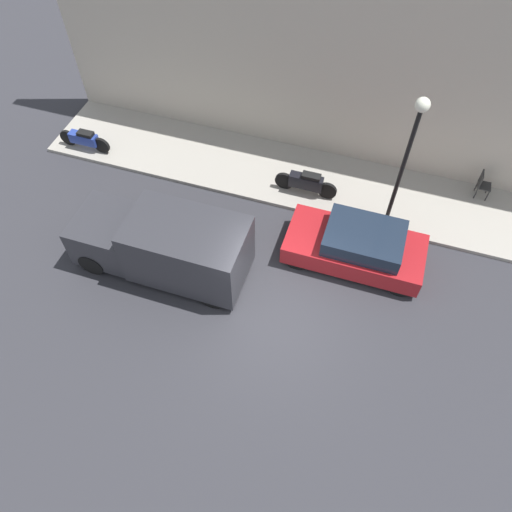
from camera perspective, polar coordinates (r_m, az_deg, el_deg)
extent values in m
plane|color=#2D2D33|center=(13.27, 1.77, -6.82)|extent=(60.00, 60.00, 0.00)
cube|color=gray|center=(16.35, 7.14, 8.42)|extent=(2.80, 18.24, 0.12)
cube|color=#B2A899|center=(15.55, 9.88, 20.81)|extent=(0.30, 18.24, 6.64)
cube|color=maroon|center=(14.18, 11.16, 0.82)|extent=(1.77, 3.81, 0.60)
cube|color=#192333|center=(13.76, 12.28, 2.01)|extent=(1.55, 2.10, 0.50)
cylinder|color=black|center=(13.91, 4.68, -0.46)|extent=(0.20, 0.62, 0.62)
cylinder|color=black|center=(14.86, 6.23, 4.05)|extent=(0.20, 0.62, 0.62)
cylinder|color=black|center=(13.91, 16.22, -3.43)|extent=(0.20, 0.62, 0.62)
cylinder|color=black|center=(14.85, 17.04, 1.27)|extent=(0.20, 0.62, 0.62)
cube|color=#2D2D33|center=(13.26, -7.76, 0.76)|extent=(1.86, 3.10, 1.73)
cube|color=#2D2D33|center=(14.39, -16.41, 2.46)|extent=(1.76, 1.67, 1.21)
cube|color=#192333|center=(14.26, -17.59, 3.55)|extent=(1.58, 0.92, 0.49)
cylinder|color=black|center=(14.46, -18.20, -0.80)|extent=(0.22, 0.74, 0.74)
cylinder|color=black|center=(15.21, -15.35, 3.83)|extent=(0.22, 0.74, 0.74)
cylinder|color=black|center=(13.17, -5.04, -4.72)|extent=(0.22, 0.74, 0.74)
cylinder|color=black|center=(14.00, -2.69, 0.55)|extent=(0.22, 0.74, 0.74)
cube|color=black|center=(15.56, 5.74, 8.44)|extent=(0.30, 1.05, 0.43)
cube|color=black|center=(15.35, 6.34, 9.04)|extent=(0.27, 0.57, 0.12)
cylinder|color=black|center=(15.78, 3.26, 8.58)|extent=(0.10, 0.59, 0.59)
cylinder|color=black|center=(15.61, 8.13, 7.40)|extent=(0.10, 0.59, 0.59)
cube|color=navy|center=(17.99, -19.09, 12.58)|extent=(0.30, 0.97, 0.35)
cube|color=black|center=(17.78, -18.92, 13.09)|extent=(0.27, 0.53, 0.12)
cylinder|color=black|center=(18.41, -20.65, 12.54)|extent=(0.10, 0.57, 0.57)
cylinder|color=black|center=(17.75, -17.23, 11.98)|extent=(0.10, 0.57, 0.57)
cylinder|color=black|center=(14.18, 16.31, 9.37)|extent=(0.12, 0.12, 3.99)
sphere|color=silver|center=(12.88, 18.51, 16.07)|extent=(0.37, 0.37, 0.37)
cube|color=#262626|center=(16.94, 24.64, 7.30)|extent=(0.40, 0.40, 0.04)
cube|color=#262626|center=(16.75, 24.33, 8.04)|extent=(0.40, 0.04, 0.45)
cylinder|color=#262626|center=(16.99, 24.91, 6.24)|extent=(0.04, 0.04, 0.40)
cylinder|color=#262626|center=(17.24, 24.96, 7.03)|extent=(0.04, 0.04, 0.40)
cylinder|color=#262626|center=(16.93, 23.81, 6.56)|extent=(0.04, 0.04, 0.40)
cylinder|color=#262626|center=(17.18, 23.87, 7.34)|extent=(0.04, 0.04, 0.40)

